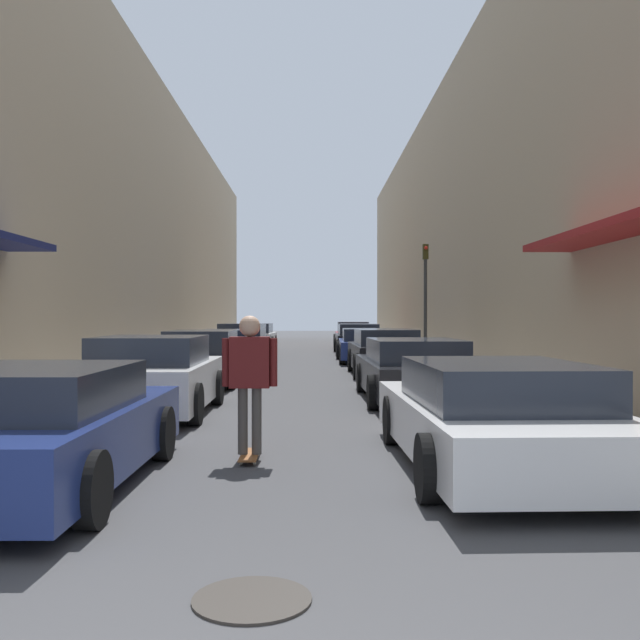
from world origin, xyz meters
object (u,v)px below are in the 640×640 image
parked_car_right_1 (414,370)px  parked_car_right_2 (385,352)px  parked_car_left_5 (255,337)px  traffic_light (425,292)px  parked_car_right_5 (353,336)px  parked_car_right_0 (495,416)px  parked_car_right_3 (367,345)px  parked_car_left_4 (243,341)px  parked_car_left_0 (33,429)px  parked_car_left_1 (153,376)px  parked_car_left_3 (226,348)px  parked_car_right_4 (358,339)px  skateboarder (250,371)px  parked_car_left_2 (203,359)px  manhole_cover (252,599)px

parked_car_right_1 → parked_car_right_2: (0.04, 5.92, 0.04)m
parked_car_left_5 → traffic_light: (6.18, -13.33, 1.74)m
parked_car_right_2 → parked_car_right_5: 16.39m
parked_car_right_0 → parked_car_right_3: 17.92m
parked_car_left_4 → parked_car_right_1: bearing=-72.0°
parked_car_right_3 → parked_car_left_0: bearing=-103.8°
parked_car_left_1 → parked_car_left_3: (-0.12, 11.12, -0.04)m
parked_car_left_0 → parked_car_right_4: 24.72m
parked_car_left_1 → parked_car_right_1: bearing=22.7°
parked_car_left_3 → skateboarder: size_ratio=2.90×
parked_car_left_1 → parked_car_left_4: size_ratio=0.85×
parked_car_left_5 → parked_car_right_0: bearing=-79.9°
parked_car_right_5 → skateboarder: (-2.76, -28.06, 0.37)m
parked_car_right_1 → parked_car_right_5: bearing=89.8°
parked_car_left_5 → parked_car_right_3: parked_car_left_5 is taller
parked_car_right_2 → parked_car_right_1: bearing=-90.4°
parked_car_left_4 → parked_car_left_0: bearing=-89.7°
parked_car_left_2 → parked_car_left_5: bearing=90.5°
parked_car_left_0 → parked_car_right_2: bearing=70.2°
parked_car_left_0 → parked_car_right_3: parked_car_right_3 is taller
parked_car_left_5 → traffic_light: bearing=-65.1°
parked_car_left_2 → parked_car_left_3: (-0.13, 5.81, -0.02)m
parked_car_left_0 → traffic_light: (6.04, 14.39, 1.80)m
traffic_light → manhole_cover: bearing=-102.3°
parked_car_left_0 → parked_car_left_4: 21.77m
parked_car_left_2 → traffic_light: 7.42m
parked_car_right_4 → parked_car_right_5: bearing=89.4°
parked_car_right_0 → parked_car_right_1: 6.25m
parked_car_left_3 → parked_car_right_4: 9.32m
parked_car_left_4 → parked_car_right_0: 21.45m
traffic_light → parked_car_right_4: bearing=98.0°
traffic_light → parked_car_right_3: bearing=108.0°
parked_car_left_2 → parked_car_left_4: 11.30m
parked_car_left_5 → parked_car_right_5: bearing=19.1°
parked_car_right_5 → traffic_light: size_ratio=1.10×
parked_car_right_0 → manhole_cover: bearing=-123.3°
parked_car_right_2 → traffic_light: size_ratio=1.24×
parked_car_right_3 → parked_car_right_5: bearing=89.5°
parked_car_left_2 → parked_car_right_2: bearing=28.6°
parked_car_left_0 → traffic_light: bearing=67.2°
parked_car_left_2 → parked_car_left_4: size_ratio=0.89×
parked_car_left_2 → parked_car_right_2: 5.34m
parked_car_right_3 → parked_car_left_4: bearing=147.7°
manhole_cover → traffic_light: bearing=77.7°
parked_car_right_1 → parked_car_right_3: bearing=90.1°
parked_car_left_0 → parked_car_left_4: (-0.12, 21.77, 0.06)m
parked_car_right_0 → manhole_cover: parked_car_right_0 is taller
parked_car_left_5 → parked_car_right_2: size_ratio=1.01×
parked_car_left_3 → parked_car_right_0: bearing=-72.8°
skateboarder → parked_car_left_3: bearing=97.9°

